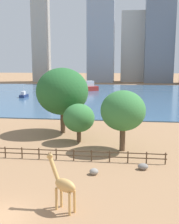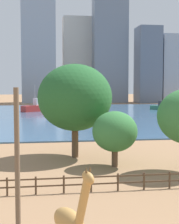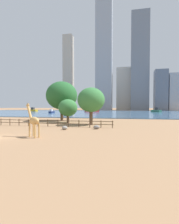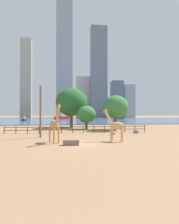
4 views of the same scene
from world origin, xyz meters
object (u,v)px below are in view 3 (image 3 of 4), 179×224
at_px(boulder_near_fence, 65,128).
at_px(tree_center_broad, 91,100).
at_px(boat_sailboat, 52,112).
at_px(boat_tug, 156,111).
at_px(boulder_by_pole, 97,127).
at_px(boat_barge, 33,110).
at_px(giraffe_companion, 33,121).
at_px(boat_ferry, 92,110).
at_px(tree_right_tall, 62,96).
at_px(tree_left_large, 68,108).

bearing_deg(boulder_near_fence, tree_center_broad, 71.48).
distance_m(boat_sailboat, boat_tug, 59.58).
bearing_deg(boat_sailboat, boat_tug, -66.94).
distance_m(tree_center_broad, boat_tug, 76.80).
bearing_deg(boulder_by_pole, boat_barge, 125.61).
height_order(boulder_by_pole, boat_sailboat, boat_sailboat).
bearing_deg(giraffe_companion, boat_ferry, -52.52).
relative_size(tree_right_tall, boat_barge, 1.59).
height_order(boulder_near_fence, boat_ferry, boat_ferry).
bearing_deg(boat_ferry, tree_center_broad, 68.26).
height_order(giraffe_companion, boat_ferry, boat_ferry).
xyz_separation_m(boulder_by_pole, boat_tug, (21.94, 78.92, 0.80)).
bearing_deg(tree_right_tall, boat_barge, 124.79).
bearing_deg(tree_right_tall, boulder_by_pole, -50.85).
relative_size(tree_center_broad, boat_tug, 1.21).
xyz_separation_m(boat_sailboat, boat_tug, (54.75, 23.49, 0.26)).
xyz_separation_m(tree_right_tall, boat_sailboat, (-21.43, 41.45, -5.58)).
xyz_separation_m(boulder_near_fence, tree_right_tall, (-6.55, 15.88, 6.13)).
relative_size(tree_left_large, boat_barge, 0.84).
bearing_deg(tree_center_broad, boulder_by_pole, -70.58).
distance_m(tree_center_broad, tree_right_tall, 12.22).
xyz_separation_m(giraffe_companion, boulder_by_pole, (6.31, 8.86, -1.69)).
height_order(boat_tug, boat_barge, boat_barge).
bearing_deg(giraffe_companion, boat_barge, -29.11).
bearing_deg(boat_sailboat, giraffe_companion, -157.76).
height_order(boat_ferry, boat_tug, boat_ferry).
xyz_separation_m(tree_left_large, boat_sailboat, (-24.73, 46.27, -2.51)).
distance_m(giraffe_companion, boulder_by_pole, 11.01).
relative_size(boulder_near_fence, boat_tug, 0.14).
relative_size(tree_center_broad, boat_barge, 1.19).
height_order(boat_sailboat, boat_tug, boat_sailboat).
bearing_deg(boat_barge, boat_sailboat, -25.15).
bearing_deg(tree_left_large, tree_center_broad, -27.26).
distance_m(boulder_by_pole, boat_sailboat, 64.41).
xyz_separation_m(boulder_near_fence, tree_center_broad, (2.68, 8.00, 4.69)).
height_order(tree_center_broad, boat_tug, tree_center_broad).
relative_size(boulder_near_fence, boat_ferry, 0.10).
relative_size(tree_center_broad, tree_right_tall, 0.75).
xyz_separation_m(boulder_by_pole, tree_right_tall, (-11.38, 13.98, 6.12)).
height_order(boulder_by_pole, tree_center_broad, tree_center_broad).
bearing_deg(tree_center_broad, giraffe_companion, -105.54).
height_order(boulder_near_fence, boat_sailboat, boat_sailboat).
bearing_deg(tree_left_large, boulder_by_pole, -48.57).
xyz_separation_m(tree_right_tall, boat_barge, (-44.74, 64.39, -5.34)).
height_order(giraffe_companion, boat_sailboat, giraffe_companion).
height_order(tree_left_large, tree_center_broad, tree_center_broad).
xyz_separation_m(tree_left_large, tree_center_broad, (5.93, -3.06, 1.63)).
relative_size(boat_ferry, boat_tug, 1.44).
bearing_deg(giraffe_companion, boulder_near_fence, -70.82).
xyz_separation_m(boat_ferry, boat_sailboat, (-16.91, -22.41, -0.63)).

